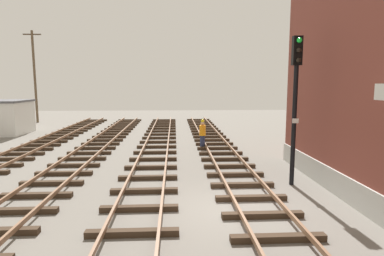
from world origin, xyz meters
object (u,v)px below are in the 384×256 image
signal_mast (295,94)px  control_hut (8,117)px  utility_pole_far (35,75)px  track_worker_foreground (203,134)px

signal_mast → control_hut: signal_mast is taller
utility_pole_far → track_worker_foreground: utility_pole_far is taller
utility_pole_far → track_worker_foreground: size_ratio=5.08×
signal_mast → control_hut: bearing=141.8°
signal_mast → utility_pole_far: size_ratio=0.62×
control_hut → signal_mast: bearing=-38.2°
signal_mast → track_worker_foreground: bearing=111.8°
signal_mast → utility_pole_far: bearing=130.7°
control_hut → track_worker_foreground: 16.77m
control_hut → utility_pole_far: 8.80m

